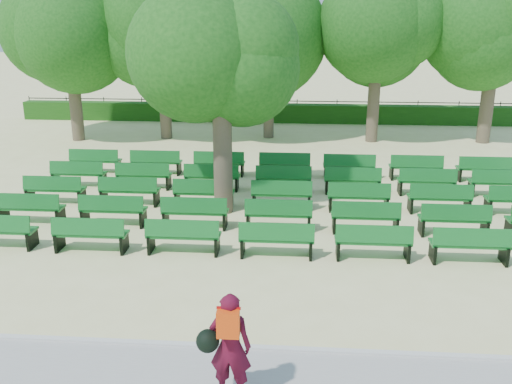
{
  "coord_description": "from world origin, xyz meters",
  "views": [
    {
      "loc": [
        1.1,
        -14.45,
        5.44
      ],
      "look_at": [
        0.08,
        -1.0,
        1.1
      ],
      "focal_mm": 40.0,
      "sensor_mm": 36.0,
      "label": 1
    }
  ],
  "objects": [
    {
      "name": "tree_line",
      "position": [
        0.0,
        10.0,
        0.0
      ],
      "size": [
        21.8,
        6.8,
        7.04
      ],
      "primitive_type": null,
      "color": "#1F5D18",
      "rests_on": "ground"
    },
    {
      "name": "person",
      "position": [
        0.18,
        -7.51,
        0.92
      ],
      "size": [
        0.8,
        0.49,
        1.66
      ],
      "rotation": [
        0.0,
        0.0,
        3.06
      ],
      "color": "#4B0A1F",
      "rests_on": "ground"
    },
    {
      "name": "tree_among",
      "position": [
        -0.95,
        0.56,
        3.81
      ],
      "size": [
        3.8,
        3.8,
        5.56
      ],
      "color": "brown",
      "rests_on": "ground"
    },
    {
      "name": "fence",
      "position": [
        0.0,
        14.4,
        0.0
      ],
      "size": [
        26.0,
        0.1,
        1.02
      ],
      "primitive_type": null,
      "color": "black",
      "rests_on": "ground"
    },
    {
      "name": "ground",
      "position": [
        0.0,
        0.0,
        0.0
      ],
      "size": [
        120.0,
        120.0,
        0.0
      ],
      "primitive_type": "plane",
      "color": "beige"
    },
    {
      "name": "curb",
      "position": [
        0.0,
        -6.25,
        0.05
      ],
      "size": [
        30.0,
        0.12,
        0.1
      ],
      "primitive_type": "cube",
      "color": "silver",
      "rests_on": "ground"
    },
    {
      "name": "bench_array",
      "position": [
        0.65,
        0.94,
        0.09
      ],
      "size": [
        1.73,
        0.57,
        1.08
      ],
      "rotation": [
        0.0,
        0.0,
        0.02
      ],
      "color": "#126824",
      "rests_on": "ground"
    },
    {
      "name": "hedge",
      "position": [
        0.0,
        14.0,
        0.45
      ],
      "size": [
        26.0,
        0.7,
        0.9
      ],
      "primitive_type": "cube",
      "color": "#1D5315",
      "rests_on": "ground"
    }
  ]
}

